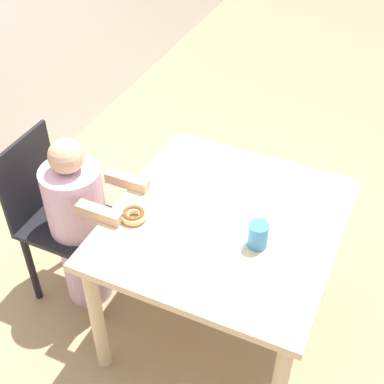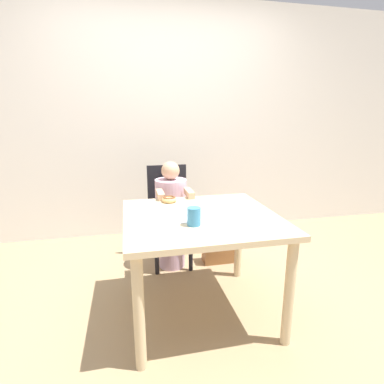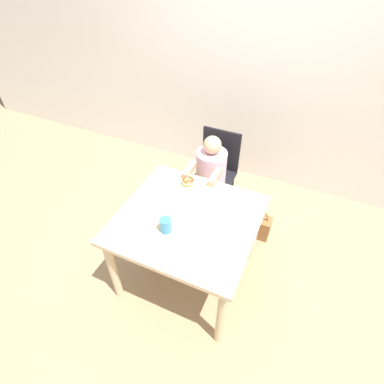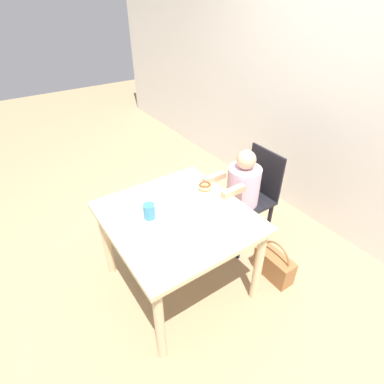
% 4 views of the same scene
% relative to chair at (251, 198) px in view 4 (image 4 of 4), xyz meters
% --- Properties ---
extents(ground_plane, '(12.00, 12.00, 0.00)m').
position_rel_chair_xyz_m(ground_plane, '(0.09, -0.80, -0.46)').
color(ground_plane, '#997F5B').
extents(wall_back, '(8.00, 0.05, 2.50)m').
position_rel_chair_xyz_m(wall_back, '(0.09, 0.78, 0.79)').
color(wall_back, silver).
rests_on(wall_back, ground_plane).
extents(dining_table, '(0.97, 0.92, 0.70)m').
position_rel_chair_xyz_m(dining_table, '(0.09, -0.80, 0.14)').
color(dining_table, beige).
rests_on(dining_table, ground_plane).
extents(chair, '(0.36, 0.41, 0.88)m').
position_rel_chair_xyz_m(chair, '(0.00, 0.00, 0.00)').
color(chair, black).
rests_on(chair, ground_plane).
extents(child_figure, '(0.28, 0.45, 0.95)m').
position_rel_chair_xyz_m(child_figure, '(0.00, -0.12, 0.00)').
color(child_figure, silver).
rests_on(child_figure, ground_plane).
extents(donut, '(0.11, 0.11, 0.04)m').
position_rel_chair_xyz_m(donut, '(-0.06, -0.46, 0.26)').
color(donut, '#DBB270').
rests_on(donut, dining_table).
extents(napkin, '(0.28, 0.28, 0.00)m').
position_rel_chair_xyz_m(napkin, '(-0.08, -0.79, 0.24)').
color(napkin, white).
rests_on(napkin, dining_table).
extents(handbag, '(0.33, 0.14, 0.35)m').
position_rel_chair_xyz_m(handbag, '(0.46, -0.13, -0.34)').
color(handbag, brown).
rests_on(handbag, ground_plane).
extents(cup, '(0.08, 0.08, 0.11)m').
position_rel_chair_xyz_m(cup, '(0.01, -0.97, 0.29)').
color(cup, teal).
rests_on(cup, dining_table).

